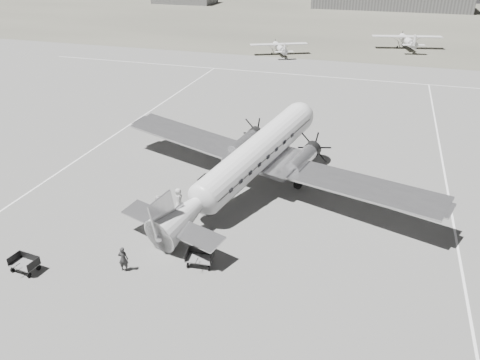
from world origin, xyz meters
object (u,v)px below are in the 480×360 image
Objects in this scene: baggage_cart_near at (200,258)px; ground_crew at (123,259)px; light_plane_right at (407,42)px; light_plane_left at (279,49)px; baggage_cart_far at (25,264)px; dc3_airliner at (248,163)px; ramp_agent at (159,208)px; passenger at (179,199)px.

baggage_cart_near is 1.05× the size of ground_crew.
light_plane_right reaches higher than ground_crew.
light_plane_left is at bearing 92.76° from baggage_cart_near.
dc3_airliner is at bearing 58.63° from baggage_cart_far.
dc3_airliner is 14.34× the size of ramp_agent.
ramp_agent is (-4.33, 3.72, 0.48)m from baggage_cart_near.
ramp_agent reaches higher than baggage_cart_far.
ramp_agent reaches higher than passenger.
ground_crew reaches higher than baggage_cart_near.
light_plane_right is 7.30× the size of passenger.
light_plane_right is at bearing 79.84° from baggage_cart_far.
light_plane_right is 74.30m from baggage_cart_far.
dc3_airliner is at bearing 82.56° from baggage_cart_near.
passenger is (-15.43, -62.35, -0.42)m from light_plane_right.
light_plane_right is at bearing 74.51° from baggage_cart_near.
dc3_airliner is 5.58m from passenger.
light_plane_right is 7.42× the size of baggage_cart_far.
passenger reaches higher than baggage_cart_far.
light_plane_right is at bearing -115.72° from ground_crew.
dc3_airliner is 11.60m from ground_crew.
baggage_cart_far is 1.03× the size of ground_crew.
dc3_airliner is 2.27× the size of light_plane_right.
baggage_cart_far is 8.73m from ramp_agent.
passenger is (4.70, -51.21, -0.18)m from light_plane_left.
ground_crew is at bearing -141.89° from ramp_agent.
ground_crew reaches higher than baggage_cart_far.
dc3_airliner is at bearing -113.82° from light_plane_right.
ramp_agent is (-4.60, -5.21, -1.64)m from dc3_airliner.
light_plane_left reaches higher than ground_crew.
light_plane_right is at bearing 98.04° from dc3_airliner.
light_plane_left is 57.30m from baggage_cart_near.
passenger is at bearing -120.08° from dc3_airliner.
light_plane_left reaches higher than passenger.
light_plane_right is 66.07m from ramp_agent.
dc3_airliner is 9.18m from baggage_cart_near.
light_plane_left reaches higher than baggage_cart_near.
passenger is at bearing -104.66° from ground_crew.
baggage_cart_near is (8.43, -56.67, -0.54)m from light_plane_left.
dc3_airliner is 17.37× the size of ground_crew.
light_plane_right is 64.23m from passenger.
light_plane_left is 53.11m from ramp_agent.
baggage_cart_far is (-0.84, -60.13, -0.54)m from light_plane_left.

